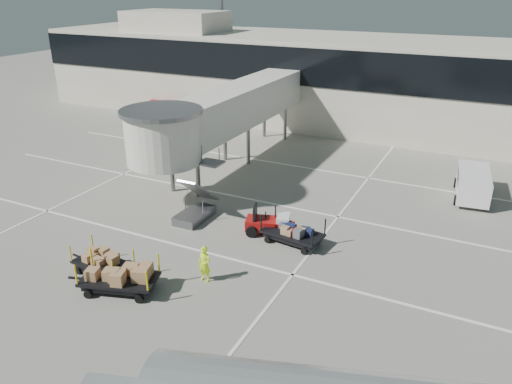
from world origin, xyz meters
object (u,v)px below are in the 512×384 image
box_cart_near (123,277)px  minivan (473,182)px  suitcase_cart (292,233)px  box_cart_far (104,263)px  baggage_tug (269,223)px  ground_worker (205,264)px  belt_loader (170,109)px

box_cart_near → minivan: minivan is taller
suitcase_cart → box_cart_far: size_ratio=1.09×
box_cart_far → minivan: (14.75, 17.43, 0.50)m
baggage_tug → ground_worker: 5.68m
baggage_tug → box_cart_near: box_cart_near is taller
box_cart_near → minivan: bearing=36.8°
minivan → box_cart_far: bearing=-136.3°
box_cart_near → baggage_tug: bearing=48.8°
ground_worker → minivan: 18.85m
suitcase_cart → minivan: 13.40m
suitcase_cart → minivan: minivan is taller
baggage_tug → minivan: minivan is taller
minivan → baggage_tug: bearing=-139.0°
minivan → belt_loader: belt_loader is taller
suitcase_cart → ground_worker: bearing=-105.3°
ground_worker → belt_loader: belt_loader is taller
box_cart_near → belt_loader: belt_loader is taller
ground_worker → minivan: (10.15, 15.88, 0.16)m
box_cart_near → ground_worker: (2.86, 2.24, 0.22)m
box_cart_near → box_cart_far: box_cart_near is taller
baggage_tug → suitcase_cart: (1.56, -0.49, -0.01)m
baggage_tug → box_cart_far: (-5.20, -7.18, -0.01)m
baggage_tug → box_cart_far: size_ratio=0.72×
suitcase_cart → ground_worker: ground_worker is taller
box_cart_far → minivan: minivan is taller
baggage_tug → box_cart_near: size_ratio=0.62×
minivan → belt_loader: (-29.23, 8.36, -0.24)m
ground_worker → belt_loader: 30.85m
box_cart_far → minivan: 22.84m
suitcase_cart → box_cart_near: size_ratio=0.95×
box_cart_far → ground_worker: size_ratio=2.04×
box_cart_near → ground_worker: ground_worker is taller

